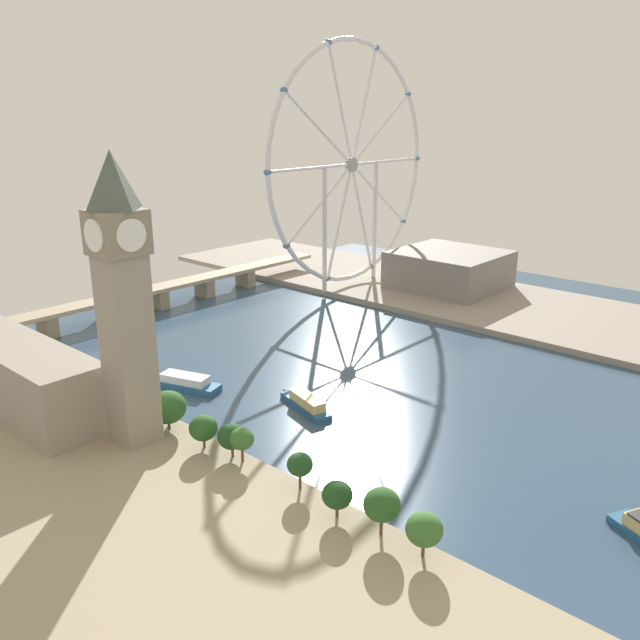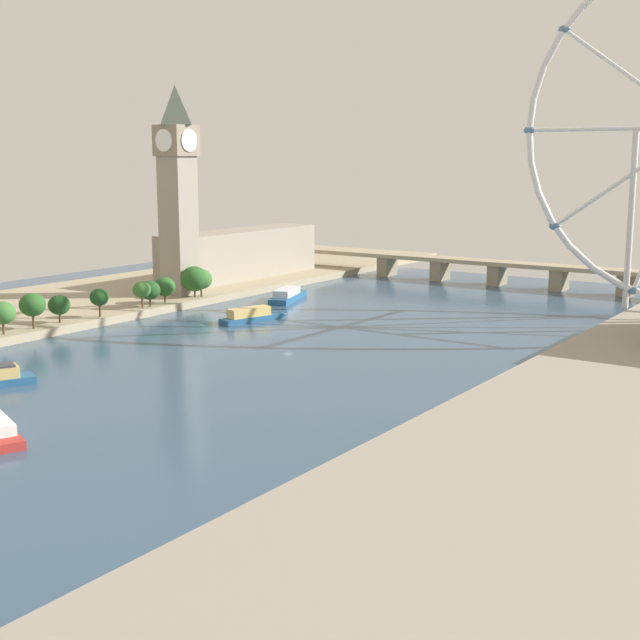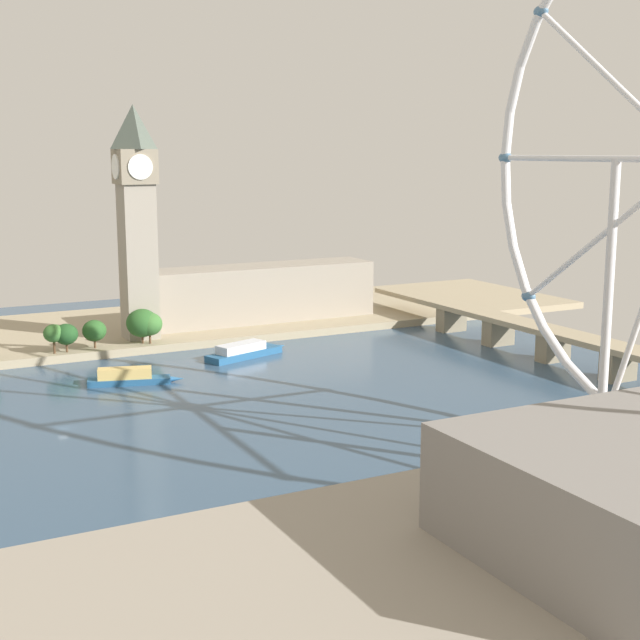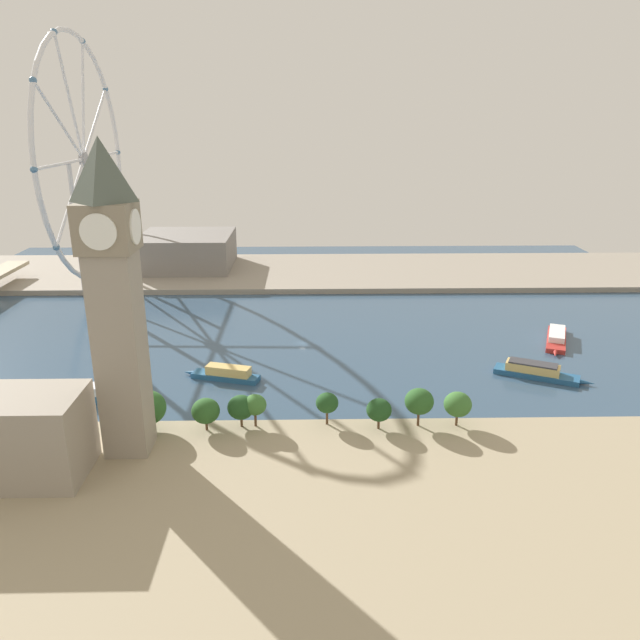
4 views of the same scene
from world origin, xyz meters
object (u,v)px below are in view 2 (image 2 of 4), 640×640
clock_tower (177,187)px  river_bridge (497,267)px  parliament_block (240,254)px  tour_boat_3 (288,295)px  tour_boat_2 (252,315)px

clock_tower → river_bridge: clock_tower is taller
parliament_block → tour_boat_3: size_ratio=2.73×
tour_boat_2 → clock_tower: bearing=86.2°
parliament_block → river_bridge: (106.97, 66.05, -6.13)m
tour_boat_3 → tour_boat_2: bearing=-178.3°
river_bridge → tour_boat_2: bearing=-104.9°
parliament_block → river_bridge: 125.87m
clock_tower → tour_boat_2: bearing=-20.3°
river_bridge → parliament_block: bearing=-148.3°
parliament_block → river_bridge: parliament_block is taller
tour_boat_2 → tour_boat_3: 51.03m
river_bridge → tour_boat_3: bearing=-120.5°
clock_tower → tour_boat_3: (37.49, 27.22, -46.50)m
parliament_block → tour_boat_3: parliament_block is taller
parliament_block → river_bridge: size_ratio=0.43×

